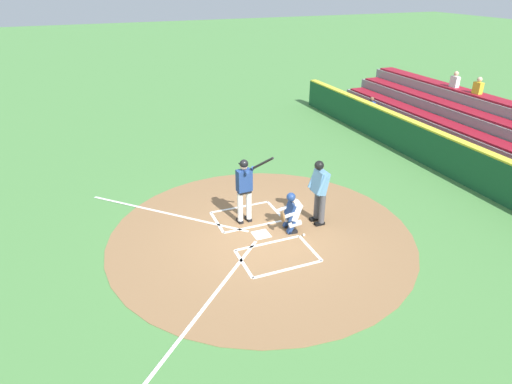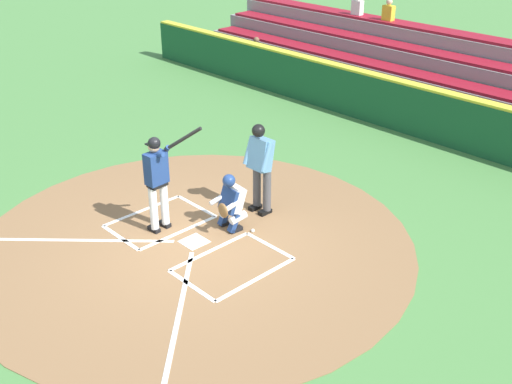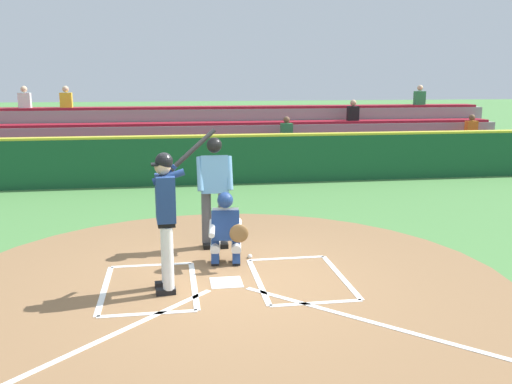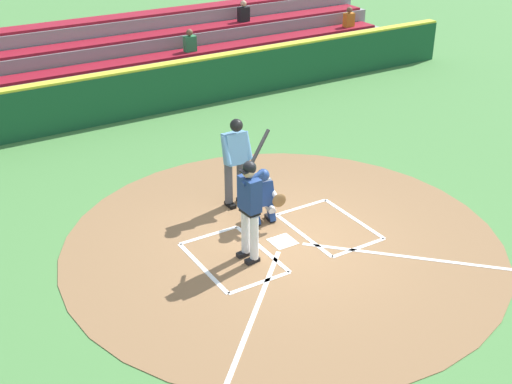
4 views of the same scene
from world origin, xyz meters
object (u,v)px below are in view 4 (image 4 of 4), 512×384
catcher (263,195)px  baseball (274,211)px  plate_umpire (235,156)px  batter (250,203)px

catcher → baseball: (-0.39, -0.20, -0.55)m
plate_umpire → baseball: bearing=126.2°
batter → catcher: size_ratio=1.88×
batter → baseball: size_ratio=28.76×
batter → plate_umpire: 2.00m
batter → plate_umpire: bearing=-113.0°
batter → catcher: 1.41m
plate_umpire → baseball: (-0.49, 0.67, -1.04)m
catcher → baseball: 0.71m
plate_umpire → batter: bearing=67.0°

